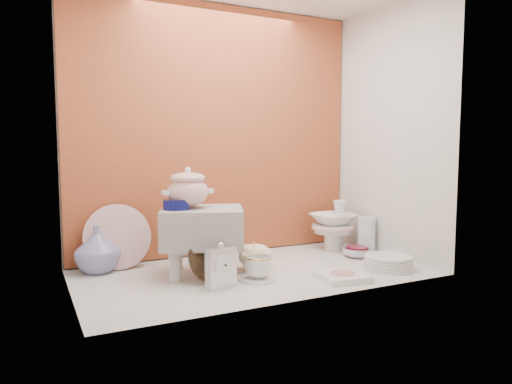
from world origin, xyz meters
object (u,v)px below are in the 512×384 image
plush_pig (255,255)px  dinner_plate_stack (388,262)px  blue_white_vase (98,250)px  soup_tureen (188,188)px  porcelain_tower (333,225)px  gold_rim_teacup (258,267)px  step_stool (202,242)px  crystal_bowl (357,252)px  floral_platter (118,237)px  mantel_clock (221,266)px

plush_pig → dinner_plate_stack: bearing=-43.0°
dinner_plate_stack → blue_white_vase: bearing=155.9°
soup_tureen → plush_pig: size_ratio=1.03×
porcelain_tower → gold_rim_teacup: bearing=-151.1°
step_stool → gold_rim_teacup: size_ratio=2.95×
blue_white_vase → crystal_bowl: (1.44, -0.33, -0.09)m
soup_tureen → blue_white_vase: bearing=147.7°
soup_tureen → porcelain_tower: size_ratio=0.79×
dinner_plate_stack → porcelain_tower: bearing=87.8°
gold_rim_teacup → porcelain_tower: (0.74, 0.41, 0.09)m
floral_platter → gold_rim_teacup: size_ratio=2.59×
blue_white_vase → porcelain_tower: 1.43m
porcelain_tower → dinner_plate_stack: bearing=-92.2°
gold_rim_teacup → blue_white_vase: bearing=143.6°
mantel_clock → plush_pig: mantel_clock is taller
blue_white_vase → dinner_plate_stack: 1.54m
step_stool → mantel_clock: size_ratio=1.91×
step_stool → floral_platter: bearing=160.2°
crystal_bowl → soup_tureen: bearing=176.0°
step_stool → blue_white_vase: size_ratio=1.67×
mantel_clock → porcelain_tower: 1.06m
porcelain_tower → soup_tureen: bearing=-170.9°
mantel_clock → crystal_bowl: mantel_clock is taller
floral_platter → mantel_clock: (0.36, -0.58, -0.07)m
blue_white_vase → soup_tureen: bearing=-32.3°
blue_white_vase → gold_rim_teacup: size_ratio=1.77×
step_stool → floral_platter: size_ratio=1.14×
floral_platter → porcelain_tower: floral_platter is taller
mantel_clock → plush_pig: size_ratio=0.87×
plush_pig → crystal_bowl: (0.66, -0.04, -0.04)m
floral_platter → gold_rim_teacup: (0.58, -0.54, -0.11)m
plush_pig → dinner_plate_stack: (0.63, -0.33, -0.03)m
dinner_plate_stack → mantel_clock: bearing=174.9°
dinner_plate_stack → crystal_bowl: bearing=84.1°
soup_tureen → mantel_clock: soup_tureen is taller
mantel_clock → gold_rim_teacup: 0.22m
step_stool → blue_white_vase: bearing=170.2°
gold_rim_teacup → crystal_bowl: bearing=13.0°
blue_white_vase → plush_pig: 0.83m
dinner_plate_stack → gold_rim_teacup: bearing=170.2°
soup_tureen → porcelain_tower: (1.01, 0.16, -0.29)m
plush_pig → dinner_plate_stack: 0.72m
blue_white_vase → crystal_bowl: bearing=-13.0°
blue_white_vase → porcelain_tower: (1.43, -0.10, 0.04)m
floral_platter → porcelain_tower: (1.32, -0.13, -0.02)m
blue_white_vase → porcelain_tower: bearing=-3.9°
step_stool → mantel_clock: (-0.00, -0.26, -0.07)m
blue_white_vase → floral_platter: bearing=16.5°
plush_pig → blue_white_vase: bearing=143.7°
gold_rim_teacup → dinner_plate_stack: bearing=-9.8°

